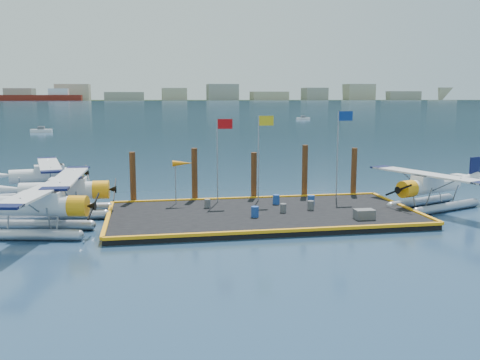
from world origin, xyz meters
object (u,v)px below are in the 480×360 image
object	(u,v)px
piling_3	(305,173)
seaplane_d	(431,188)
drum_1	(283,208)
drum_2	(311,205)
seaplane_a	(35,209)
drum_4	(311,200)
piling_2	(254,177)
drum_0	(207,203)
flagpole_red	(220,147)
drum_5	(276,199)
windsock	(182,164)
drum_3	(255,212)
seaplane_c	(44,178)
piling_4	(354,173)
crate	(364,214)
flagpole_blue	(340,141)
piling_0	(133,179)
piling_1	(195,176)
flagpole_yellow	(261,145)
seaplane_b	(62,193)

from	to	relation	value
piling_3	seaplane_d	bearing A→B (deg)	-30.84
drum_1	drum_2	size ratio (longest dim) A/B	0.94
seaplane_a	drum_4	size ratio (longest dim) A/B	14.80
drum_2	piling_2	size ratio (longest dim) A/B	0.16
seaplane_a	drum_0	bearing A→B (deg)	122.38
seaplane_a	flagpole_red	xyz separation A→B (m)	(11.64, 5.74, 2.84)
seaplane_d	drum_5	world-z (taller)	seaplane_d
windsock	drum_3	bearing A→B (deg)	-50.35
seaplane_c	windsock	xyz separation A→B (m)	(10.56, -6.83, 1.70)
seaplane_c	piling_2	xyz separation A→B (m)	(16.09, -5.23, 0.37)
piling_4	seaplane_a	bearing A→B (deg)	-161.88
windsock	piling_2	bearing A→B (deg)	16.15
crate	flagpole_blue	size ratio (longest dim) A/B	0.19
piling_2	piling_3	distance (m)	4.01
drum_3	windsock	bearing A→B (deg)	129.65
flagpole_blue	piling_0	size ratio (longest dim) A/B	1.62
drum_2	piling_1	distance (m)	9.14
seaplane_d	piling_0	distance (m)	21.43
piling_1	piling_4	bearing A→B (deg)	0.00
drum_5	flagpole_yellow	world-z (taller)	flagpole_yellow
drum_4	flagpole_yellow	bearing A→B (deg)	146.09
seaplane_b	piling_3	size ratio (longest dim) A/B	2.36
crate	piling_1	world-z (taller)	piling_1
drum_4	crate	xyz separation A→B (m)	(1.97, -4.72, -0.04)
drum_0	flagpole_red	size ratio (longest dim) A/B	0.10
seaplane_a	drum_2	bearing A→B (deg)	108.41
seaplane_d	crate	bearing A→B (deg)	98.18
piling_3	piling_4	distance (m)	4.00
drum_2	flagpole_blue	bearing A→B (deg)	47.43
drum_2	drum_5	size ratio (longest dim) A/B	0.91
piling_4	drum_1	bearing A→B (deg)	-141.60
drum_1	flagpole_blue	xyz separation A→B (m)	(5.38, 4.10, 4.00)
flagpole_red	crate	bearing A→B (deg)	-40.09
flagpole_yellow	piling_4	distance (m)	8.35
seaplane_a	drum_1	distance (m)	15.36
drum_2	flagpole_red	bearing A→B (deg)	147.27
piling_0	piling_1	world-z (taller)	piling_1
flagpole_yellow	drum_5	bearing A→B (deg)	-59.57
windsock	seaplane_b	bearing A→B (deg)	-173.25
piling_2	piling_4	world-z (taller)	piling_4
drum_4	piling_0	bearing A→B (deg)	163.24
drum_1	piling_3	world-z (taller)	piling_3
drum_2	drum_3	world-z (taller)	drum_3
drum_0	drum_5	xyz separation A→B (m)	(4.95, 0.35, 0.04)
seaplane_b	drum_5	world-z (taller)	seaplane_b
drum_3	flagpole_blue	distance (m)	9.89
drum_2	piling_3	xyz separation A→B (m)	(1.14, 5.23, 1.44)
seaplane_b	seaplane_c	world-z (taller)	seaplane_b
seaplane_b	drum_4	distance (m)	17.04
drum_0	crate	xyz separation A→B (m)	(9.27, -5.11, 0.01)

